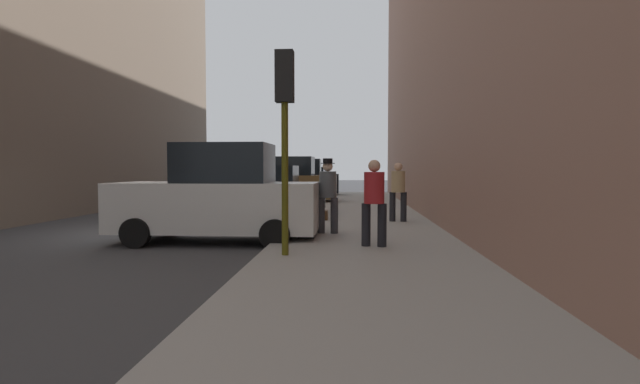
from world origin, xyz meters
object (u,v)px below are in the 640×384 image
(parked_gray_coupe, at_px, (265,193))
(parked_bronze_suv, at_px, (288,182))
(parked_black_suv, at_px, (300,180))
(traffic_light, at_px, (285,108))
(pedestrian_in_red_jacket, at_px, (374,198))
(parked_white_van, at_px, (218,197))
(pedestrian_in_tan_coat, at_px, (398,189))
(fire_hydrant, at_px, (319,200))
(rolling_suitcase, at_px, (307,222))
(parked_dark_green_sedan, at_px, (309,181))
(duffel_bag, at_px, (322,215))
(pedestrian_with_beanie, at_px, (328,192))

(parked_gray_coupe, bearing_deg, parked_bronze_suv, 90.00)
(parked_bronze_suv, distance_m, parked_black_suv, 5.61)
(traffic_light, xyz_separation_m, pedestrian_in_red_jacket, (1.62, 1.08, -1.65))
(parked_white_van, bearing_deg, pedestrian_in_tan_coat, 38.19)
(fire_hydrant, xyz_separation_m, pedestrian_in_tan_coat, (2.57, -4.16, 0.61))
(traffic_light, bearing_deg, pedestrian_in_red_jacket, 33.68)
(pedestrian_in_red_jacket, bearing_deg, parked_gray_coupe, 115.34)
(parked_black_suv, distance_m, fire_hydrant, 10.64)
(traffic_light, bearing_deg, rolling_suitcase, 85.44)
(parked_dark_green_sedan, distance_m, pedestrian_in_tan_coat, 20.68)
(parked_dark_green_sedan, bearing_deg, rolling_suitcase, -85.09)
(parked_gray_coupe, height_order, duffel_bag, parked_gray_coupe)
(parked_bronze_suv, distance_m, pedestrian_in_red_jacket, 14.19)
(parked_black_suv, bearing_deg, pedestrian_in_red_jacket, -79.83)
(parked_white_van, relative_size, parked_dark_green_sedan, 1.08)
(pedestrian_with_beanie, xyz_separation_m, pedestrian_in_tan_coat, (1.92, 2.80, -0.03))
(traffic_light, distance_m, pedestrian_with_beanie, 3.49)
(parked_bronze_suv, relative_size, rolling_suitcase, 4.48)
(parked_black_suv, relative_size, pedestrian_with_beanie, 2.60)
(parked_gray_coupe, distance_m, duffel_bag, 3.19)
(parked_bronze_suv, bearing_deg, rolling_suitcase, -80.76)
(parked_gray_coupe, distance_m, pedestrian_in_red_jacket, 8.12)
(parked_white_van, distance_m, parked_black_suv, 18.07)
(parked_black_suv, bearing_deg, duffel_bag, -81.45)
(parked_white_van, bearing_deg, parked_bronze_suv, 90.00)
(parked_white_van, bearing_deg, parked_gray_coupe, 90.00)
(parked_white_van, xyz_separation_m, parked_dark_green_sedan, (0.00, 23.65, -0.18))
(parked_white_van, xyz_separation_m, parked_gray_coupe, (0.00, 6.03, -0.18))
(parked_black_suv, xyz_separation_m, parked_dark_green_sedan, (0.00, 5.59, -0.18))
(parked_bronze_suv, bearing_deg, parked_white_van, -90.00)
(parked_gray_coupe, xyz_separation_m, pedestrian_in_tan_coat, (4.38, -2.59, 0.26))
(parked_gray_coupe, height_order, rolling_suitcase, parked_gray_coupe)
(parked_gray_coupe, height_order, pedestrian_in_red_jacket, pedestrian_in_red_jacket)
(traffic_light, height_order, pedestrian_with_beanie, traffic_light)
(parked_black_suv, xyz_separation_m, pedestrian_with_beanie, (2.46, -17.43, 0.10))
(duffel_bag, bearing_deg, parked_white_van, -119.91)
(traffic_light, xyz_separation_m, pedestrian_with_beanie, (0.61, 3.03, -1.62))
(pedestrian_in_tan_coat, bearing_deg, parked_white_van, -141.81)
(parked_gray_coupe, relative_size, parked_dark_green_sedan, 0.99)
(pedestrian_with_beanie, height_order, rolling_suitcase, pedestrian_with_beanie)
(pedestrian_in_tan_coat, bearing_deg, traffic_light, -113.41)
(parked_bronze_suv, bearing_deg, pedestrian_in_red_jacket, -75.83)
(fire_hydrant, bearing_deg, pedestrian_with_beanie, -84.59)
(fire_hydrant, bearing_deg, rolling_suitcase, -88.25)
(parked_bronze_suv, distance_m, fire_hydrant, 5.21)
(rolling_suitcase, bearing_deg, parked_black_suv, 96.41)
(fire_hydrant, relative_size, pedestrian_in_tan_coat, 0.41)
(parked_white_van, bearing_deg, pedestrian_in_red_jacket, -20.62)
(parked_white_van, distance_m, traffic_light, 3.48)
(traffic_light, height_order, rolling_suitcase, traffic_light)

